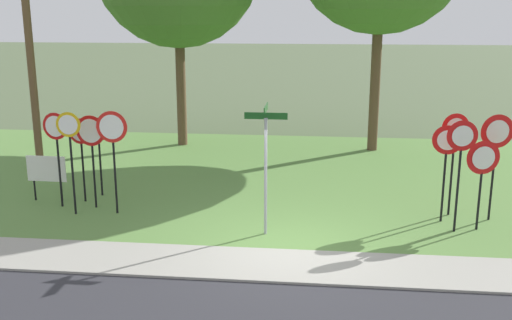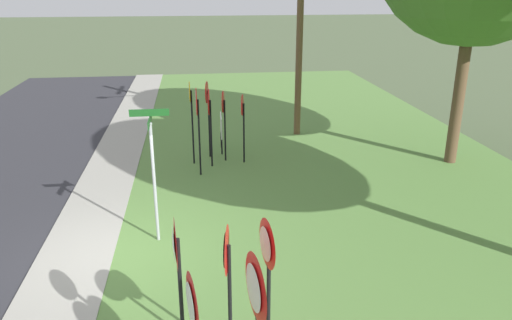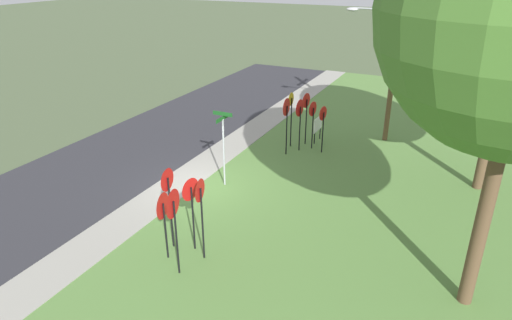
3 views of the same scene
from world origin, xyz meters
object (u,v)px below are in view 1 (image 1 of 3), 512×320
Objects in this scene: yield_sign_near_right at (497,141)px; yield_sign_center at (447,151)px; stop_sign_near_right at (91,141)px; yield_sign_far_left at (455,140)px; stop_sign_center_tall at (56,139)px; street_name_post at (266,159)px; yield_sign_far_right at (483,165)px; utility_pole at (25,24)px; stop_sign_far_center at (81,142)px; yield_sign_near_left at (461,150)px; stop_sign_near_left at (98,140)px; notice_board at (46,171)px; stop_sign_far_left at (113,139)px; stop_sign_far_right at (70,142)px.

yield_sign_near_right is 1.24m from yield_sign_center.
yield_sign_center is (8.81, -0.12, -0.01)m from stop_sign_near_right.
yield_sign_far_left is at bearing 70.67° from yield_sign_center.
street_name_post reaches higher than stop_sign_center_tall.
utility_pole reaches higher than yield_sign_far_right.
yield_sign_near_left is at bearing 2.07° from stop_sign_far_center.
stop_sign_near_left is 10.27m from yield_sign_near_right.
notice_board is at bearing 168.63° from yield_sign_near_right.
yield_sign_center is 0.28× the size of utility_pole.
yield_sign_near_left is at bearing -148.13° from yield_sign_near_right.
yield_sign_near_left reaches higher than yield_sign_center.
stop_sign_near_right is 0.29× the size of utility_pole.
utility_pole reaches higher than street_name_post.
utility_pole is at bearing 139.03° from stop_sign_near_right.
stop_sign_near_left is at bearing 159.41° from yield_sign_far_right.
stop_sign_near_left is 0.84× the size of yield_sign_near_right.
stop_sign_far_left is 8.30m from yield_sign_near_left.
stop_sign_near_right is 9.56m from yield_sign_far_right.
stop_sign_far_left is at bearing 10.25° from stop_sign_far_right.
stop_sign_near_left is 0.90× the size of stop_sign_near_right.
yield_sign_near_left reaches higher than stop_sign_far_center.
yield_sign_near_right reaches higher than stop_sign_near_right.
yield_sign_center is at bearing 4.12° from stop_sign_near_right.
stop_sign_center_tall is (-1.62, 0.35, -0.12)m from stop_sign_far_left.
yield_sign_near_right is (10.33, 0.68, 0.12)m from stop_sign_far_right.
stop_sign_near_right is 0.92m from stop_sign_center_tall.
yield_sign_near_left reaches higher than yield_sign_far_left.
yield_sign_far_right is (0.55, 0.18, -0.38)m from yield_sign_near_left.
stop_sign_near_left is 1.72m from stop_sign_far_left.
stop_sign_far_left is 0.31× the size of utility_pole.
street_name_post reaches higher than stop_sign_near_left.
stop_sign_near_right is at bearing 10.14° from stop_sign_center_tall.
stop_sign_near_left is 0.92× the size of yield_sign_center.
stop_sign_near_left is 1.77× the size of notice_board.
stop_sign_far_right is 1.84m from notice_board.
utility_pole reaches higher than stop_sign_near_left.
yield_sign_near_right is 0.31× the size of utility_pole.
stop_sign_far_right reaches higher than stop_sign_near_right.
yield_sign_center is at bearing 100.31° from yield_sign_near_left.
stop_sign_near_right is at bearing 170.85° from yield_sign_near_right.
stop_sign_center_tall is (-0.44, -0.48, 0.17)m from stop_sign_far_center.
stop_sign_near_left is 0.88× the size of stop_sign_center_tall.
stop_sign_far_right is at bearing -38.31° from notice_board.
stop_sign_far_right is (-1.03, -0.18, -0.07)m from stop_sign_far_left.
stop_sign_near_left is at bearing 123.01° from stop_sign_far_left.
stop_sign_near_left is at bearing 165.02° from yield_sign_near_right.
stop_sign_far_center reaches higher than stop_sign_near_left.
street_name_post is (4.93, -0.83, -0.08)m from stop_sign_far_right.
street_name_post is (5.52, -1.36, -0.03)m from stop_sign_center_tall.
stop_sign_far_right is 1.01× the size of yield_sign_far_left.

